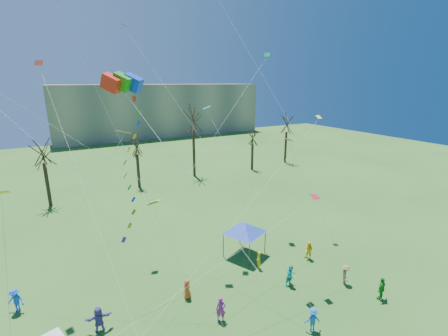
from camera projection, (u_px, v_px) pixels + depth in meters
distant_building at (161, 110)px, 93.90m from camera, size 60.00×14.00×15.00m
bare_tree_row at (149, 140)px, 47.82m from camera, size 68.07×8.78×12.41m
big_box_kite at (136, 171)px, 16.79m from camera, size 4.63×5.96×17.97m
canopy_tent_blue at (245, 228)px, 28.86m from camera, size 4.00×4.00×3.28m
festival_crowd at (195, 317)px, 20.51m from camera, size 25.23×14.34×1.86m
small_kites_aloft at (164, 111)px, 21.57m from camera, size 31.29×18.42×33.13m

